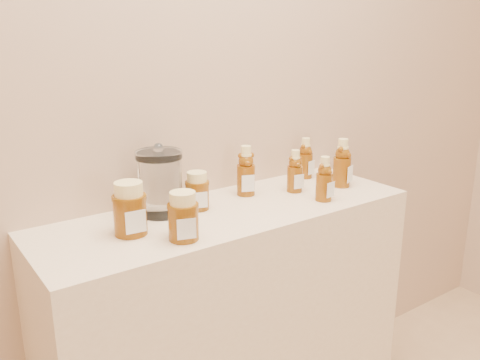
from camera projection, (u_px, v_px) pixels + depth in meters
wall_back at (193, 57)px, 1.59m from camera, size 3.50×0.02×2.70m
display_table at (231, 337)px, 1.69m from camera, size 1.20×0.40×0.90m
bear_bottle_back_left at (246, 167)px, 1.68m from camera, size 0.08×0.08×0.19m
bear_bottle_back_mid at (295, 168)px, 1.72m from camera, size 0.06×0.06×0.16m
bear_bottle_back_right at (305, 155)px, 1.88m from camera, size 0.07×0.07×0.17m
bear_bottle_front_left at (324, 176)px, 1.63m from camera, size 0.06×0.06×0.17m
bear_bottle_front_right at (342, 160)px, 1.77m from camera, size 0.09×0.09×0.19m
honey_jar_left at (130, 208)px, 1.36m from camera, size 0.10×0.10×0.15m
honey_jar_back at (197, 191)px, 1.55m from camera, size 0.09×0.09×0.12m
honey_jar_front at (183, 216)px, 1.32m from camera, size 0.11×0.11×0.13m
glass_canister at (160, 180)px, 1.50m from camera, size 0.14×0.14×0.21m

